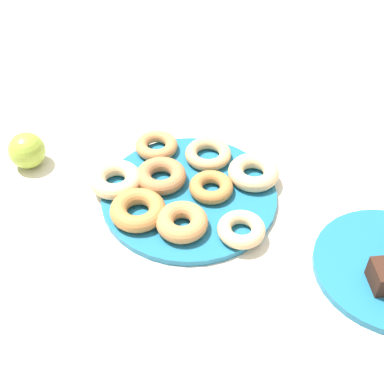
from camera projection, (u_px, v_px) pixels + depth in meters
The scene contains 12 objects.
ground_plane at pixel (189, 197), 0.96m from camera, with size 2.40×2.40×0.00m, color beige.
donut_plate at pixel (189, 195), 0.95m from camera, with size 0.32×0.32×0.01m, color #1E6B93.
donut_0 at pixel (116, 180), 0.95m from camera, with size 0.09×0.09×0.03m, color #EABC84.
donut_1 at pixel (161, 176), 0.96m from camera, with size 0.09×0.09×0.03m, color #B27547.
donut_2 at pixel (182, 222), 0.88m from camera, with size 0.09×0.09×0.03m, color #C6844C.
donut_3 at pixel (241, 229), 0.87m from camera, with size 0.08×0.08×0.02m, color #EABC84.
donut_4 at pixel (157, 146), 1.02m from camera, with size 0.08×0.08×0.02m, color #C6844C.
donut_5 at pixel (211, 187), 0.94m from camera, with size 0.08×0.08×0.02m, color #BC7A3D.
donut_6 at pixel (253, 172), 0.97m from camera, with size 0.09×0.09×0.03m, color #EABC84.
donut_7 at pixel (138, 210), 0.90m from camera, with size 0.10×0.10×0.03m, color #BC7A3D.
donut_8 at pixel (208, 154), 1.01m from camera, with size 0.09×0.09×0.02m, color tan.
apple at pixel (27, 150), 1.00m from camera, with size 0.07×0.07×0.07m, color #93AD38.
Camera 1 is at (0.11, 0.67, 0.67)m, focal length 49.35 mm.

